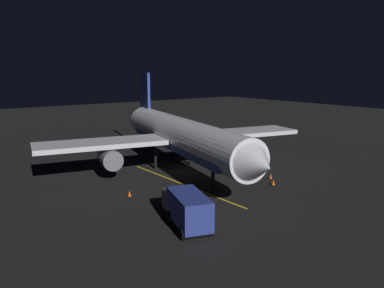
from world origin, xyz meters
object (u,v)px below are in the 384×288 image
at_px(baggage_truck, 187,209).
at_px(ground_crew_worker, 189,196).
at_px(traffic_cone_near_right, 129,194).
at_px(airliner, 179,136).
at_px(traffic_cone_far, 271,176).
at_px(traffic_cone_under_wing, 196,174).
at_px(traffic_cone_near_left, 273,183).
at_px(catering_truck, 240,153).

distance_m(baggage_truck, ground_crew_worker, 4.30).
distance_m(ground_crew_worker, traffic_cone_near_right, 6.04).
height_order(airliner, traffic_cone_far, airliner).
bearing_deg(traffic_cone_under_wing, traffic_cone_near_left, 118.97).
relative_size(ground_crew_worker, traffic_cone_near_left, 3.16).
height_order(ground_crew_worker, traffic_cone_far, ground_crew_worker).
distance_m(traffic_cone_under_wing, traffic_cone_far, 8.03).
bearing_deg(baggage_truck, traffic_cone_near_left, -167.10).
relative_size(baggage_truck, traffic_cone_far, 12.33).
distance_m(traffic_cone_near_left, traffic_cone_near_right, 14.33).
relative_size(airliner, traffic_cone_under_wing, 62.88).
bearing_deg(traffic_cone_under_wing, ground_crew_worker, 49.06).
bearing_deg(traffic_cone_near_right, baggage_truck, 91.46).
bearing_deg(traffic_cone_far, traffic_cone_near_left, 48.27).
distance_m(airliner, catering_truck, 8.97).
bearing_deg(baggage_truck, catering_truck, -144.73).
bearing_deg(traffic_cone_far, baggage_truck, 17.87).
xyz_separation_m(airliner, traffic_cone_under_wing, (-0.07, 2.98, -3.80)).
relative_size(baggage_truck, ground_crew_worker, 3.90).
bearing_deg(baggage_truck, traffic_cone_under_wing, -130.47).
xyz_separation_m(ground_crew_worker, traffic_cone_under_wing, (-6.16, -7.10, -0.64)).
xyz_separation_m(airliner, traffic_cone_near_left, (-4.18, 10.41, -3.80)).
xyz_separation_m(catering_truck, traffic_cone_near_right, (17.43, 3.64, -0.94)).
bearing_deg(ground_crew_worker, traffic_cone_under_wing, -130.94).
height_order(baggage_truck, catering_truck, baggage_truck).
bearing_deg(traffic_cone_near_right, ground_crew_worker, 119.24).
relative_size(airliner, baggage_truck, 5.10).
xyz_separation_m(ground_crew_worker, traffic_cone_far, (-11.79, -1.38, -0.64)).
distance_m(baggage_truck, catering_truck, 21.08).
xyz_separation_m(ground_crew_worker, traffic_cone_near_left, (-10.27, 0.33, -0.64)).
distance_m(catering_truck, traffic_cone_far, 8.03).
distance_m(traffic_cone_near_left, traffic_cone_under_wing, 8.49).
bearing_deg(traffic_cone_far, traffic_cone_near_right, -14.69).
bearing_deg(catering_truck, ground_crew_worker, 31.47).
bearing_deg(airliner, catering_truck, 171.81).
height_order(airliner, baggage_truck, airliner).
height_order(ground_crew_worker, traffic_cone_under_wing, ground_crew_worker).
bearing_deg(traffic_cone_near_right, traffic_cone_under_wing, -168.42).
distance_m(airliner, ground_crew_worker, 12.20).
height_order(catering_truck, traffic_cone_under_wing, catering_truck).
distance_m(ground_crew_worker, traffic_cone_far, 11.89).
relative_size(catering_truck, traffic_cone_far, 11.83).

